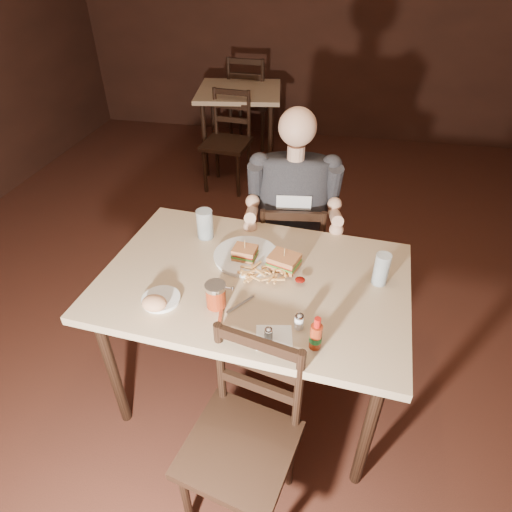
% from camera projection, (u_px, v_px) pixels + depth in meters
% --- Properties ---
extents(room_shell, '(7.00, 7.00, 7.00)m').
position_uv_depth(room_shell, '(330.00, 115.00, 1.68)').
color(room_shell, black).
rests_on(room_shell, ground).
extents(main_table, '(1.38, 0.98, 0.77)m').
position_uv_depth(main_table, '(254.00, 290.00, 1.91)').
color(main_table, tan).
rests_on(main_table, ground).
extents(bg_table, '(0.91, 0.91, 0.77)m').
position_uv_depth(bg_table, '(239.00, 99.00, 4.23)').
color(bg_table, tan).
rests_on(bg_table, ground).
extents(chair_far, '(0.44, 0.47, 0.84)m').
position_uv_depth(chair_far, '(290.00, 257.00, 2.57)').
color(chair_far, black).
rests_on(chair_far, ground).
extents(chair_near, '(0.47, 0.50, 0.85)m').
position_uv_depth(chair_near, '(239.00, 449.00, 1.60)').
color(chair_near, black).
rests_on(chair_near, ground).
extents(bg_chair_far, '(0.48, 0.53, 0.98)m').
position_uv_depth(bg_chair_far, '(251.00, 101.00, 4.77)').
color(bg_chair_far, black).
rests_on(bg_chair_far, ground).
extents(bg_chair_near, '(0.44, 0.48, 0.87)m').
position_uv_depth(bg_chair_near, '(226.00, 143.00, 3.94)').
color(bg_chair_near, black).
rests_on(bg_chair_near, ground).
extents(diner, '(0.56, 0.46, 0.88)m').
position_uv_depth(diner, '(294.00, 193.00, 2.26)').
color(diner, '#2D2F32').
rests_on(diner, chair_far).
extents(dinner_plate, '(0.31, 0.31, 0.02)m').
position_uv_depth(dinner_plate, '(246.00, 257.00, 1.97)').
color(dinner_plate, white).
rests_on(dinner_plate, main_table).
extents(sandwich_left, '(0.11, 0.09, 0.09)m').
position_uv_depth(sandwich_left, '(245.00, 250.00, 1.92)').
color(sandwich_left, tan).
rests_on(sandwich_left, dinner_plate).
extents(sandwich_right, '(0.15, 0.14, 0.11)m').
position_uv_depth(sandwich_right, '(284.00, 257.00, 1.87)').
color(sandwich_right, tan).
rests_on(sandwich_right, dinner_plate).
extents(fries_pile, '(0.26, 0.19, 0.04)m').
position_uv_depth(fries_pile, '(265.00, 272.00, 1.84)').
color(fries_pile, '#EEB062').
rests_on(fries_pile, dinner_plate).
extents(ketchup_dollop, '(0.05, 0.05, 0.01)m').
position_uv_depth(ketchup_dollop, '(300.00, 280.00, 1.82)').
color(ketchup_dollop, maroon).
rests_on(ketchup_dollop, dinner_plate).
extents(glass_left, '(0.09, 0.09, 0.15)m').
position_uv_depth(glass_left, '(205.00, 224.00, 2.08)').
color(glass_left, silver).
rests_on(glass_left, main_table).
extents(glass_right, '(0.07, 0.07, 0.15)m').
position_uv_depth(glass_right, '(381.00, 269.00, 1.79)').
color(glass_right, silver).
rests_on(glass_right, main_table).
extents(hot_sauce, '(0.05, 0.05, 0.14)m').
position_uv_depth(hot_sauce, '(316.00, 333.00, 1.51)').
color(hot_sauce, maroon).
rests_on(hot_sauce, main_table).
extents(salt_shaker, '(0.04, 0.04, 0.07)m').
position_uv_depth(salt_shaker, '(299.00, 321.00, 1.61)').
color(salt_shaker, white).
rests_on(salt_shaker, main_table).
extents(pepper_shaker, '(0.03, 0.03, 0.06)m').
position_uv_depth(pepper_shaker, '(268.00, 334.00, 1.56)').
color(pepper_shaker, '#38332D').
rests_on(pepper_shaker, main_table).
extents(syrup_dispenser, '(0.09, 0.09, 0.11)m').
position_uv_depth(syrup_dispenser, '(216.00, 295.00, 1.69)').
color(syrup_dispenser, maroon).
rests_on(syrup_dispenser, main_table).
extents(napkin, '(0.15, 0.15, 0.00)m').
position_uv_depth(napkin, '(274.00, 338.00, 1.58)').
color(napkin, white).
rests_on(napkin, main_table).
extents(knife, '(0.05, 0.23, 0.01)m').
position_uv_depth(knife, '(220.00, 319.00, 1.66)').
color(knife, silver).
rests_on(knife, napkin).
extents(fork, '(0.09, 0.12, 0.00)m').
position_uv_depth(fork, '(241.00, 304.00, 1.72)').
color(fork, silver).
rests_on(fork, napkin).
extents(side_plate, '(0.16, 0.16, 0.01)m').
position_uv_depth(side_plate, '(161.00, 300.00, 1.74)').
color(side_plate, white).
rests_on(side_plate, main_table).
extents(bread_roll, '(0.11, 0.09, 0.06)m').
position_uv_depth(bread_roll, '(154.00, 303.00, 1.67)').
color(bread_roll, tan).
rests_on(bread_roll, side_plate).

